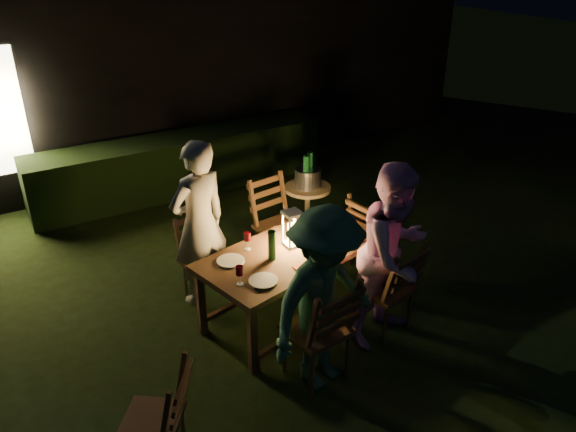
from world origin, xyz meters
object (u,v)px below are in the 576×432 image
chair_far_left (206,276)px  person_house_side (199,224)px  chair_far_right (279,239)px  side_table (308,193)px  chair_end (372,245)px  person_opp_left (324,300)px  chair_near_right (385,303)px  lantern (292,230)px  bottle_table (272,245)px  bottle_bucket_a (306,176)px  dining_table (292,256)px  ice_bucket (308,178)px  bottle_bucket_b (310,172)px  person_opp_right (394,254)px  chair_near_left (318,346)px

chair_far_left → person_house_side: person_house_side is taller
chair_far_right → side_table: (0.54, 0.27, 0.33)m
chair_end → person_opp_left: size_ratio=0.58×
person_opp_left → side_table: bearing=47.5°
chair_near_right → chair_far_right: bearing=87.3°
chair_end → lantern: bearing=-87.0°
chair_far_right → side_table: chair_far_right is taller
bottle_table → lantern: bearing=22.6°
bottle_bucket_a → lantern: bearing=-127.8°
chair_far_right → bottle_bucket_a: bottle_bucket_a is taller
dining_table → chair_far_right: size_ratio=1.84×
chair_far_right → ice_bucket: 0.80m
person_house_side → bottle_bucket_b: (1.57, 0.49, 0.04)m
chair_near_right → chair_far_right: (-0.25, 1.52, 0.01)m
person_opp_left → bottle_bucket_b: (1.20, 2.09, 0.09)m
person_house_side → lantern: size_ratio=4.84×
person_house_side → person_opp_left: 1.64m
chair_near_right → lantern: (-0.58, 0.71, 0.59)m
chair_far_right → chair_end: chair_far_right is taller
person_opp_left → ice_bucket: (1.15, 2.05, 0.04)m
chair_far_right → person_house_side: (-0.99, -0.18, 0.53)m
person_opp_right → bottle_table: person_opp_right is taller
person_opp_left → dining_table: bearing=61.2°
person_opp_left → bottle_bucket_a: size_ratio=4.98×
chair_end → person_house_side: size_ratio=0.55×
chair_far_left → person_opp_left: (0.36, -1.55, 0.52)m
dining_table → bottle_table: size_ratio=6.83×
side_table → bottle_bucket_b: bottle_bucket_b is taller
dining_table → person_house_side: person_house_side is taller
chair_end → bottle_table: bearing=-84.6°
dining_table → bottle_bucket_b: size_ratio=5.98×
person_opp_right → chair_end: bearing=46.5°
bottle_table → side_table: 1.68m
person_opp_left → bottle_table: person_opp_left is taller
chair_far_right → ice_bucket: size_ratio=3.46×
chair_near_left → lantern: lantern is taller
person_opp_left → chair_end: bearing=26.1°
person_opp_right → bottle_bucket_a: person_opp_right is taller
person_house_side → bottle_bucket_b: size_ratio=5.30×
chair_near_right → ice_bucket: size_ratio=3.33×
person_opp_left → person_house_side: bearing=90.0°
chair_far_right → person_opp_left: person_opp_left is taller
chair_end → bottle_table: bottle_table is taller
person_opp_right → ice_bucket: 1.86m
chair_near_right → chair_end: 1.10m
chair_near_right → person_opp_left: size_ratio=0.63×
bottle_bucket_b → bottle_table: bearing=-133.8°
chair_near_left → person_opp_left: (0.01, -0.05, 0.48)m
chair_near_right → chair_far_left: size_ratio=1.08×
chair_far_right → chair_end: size_ratio=1.12×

